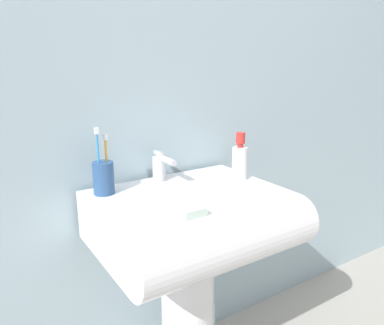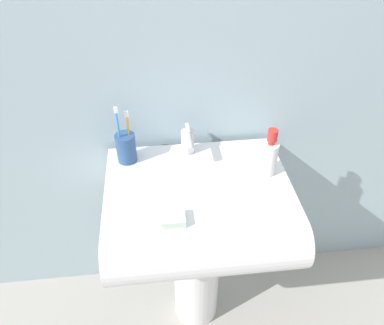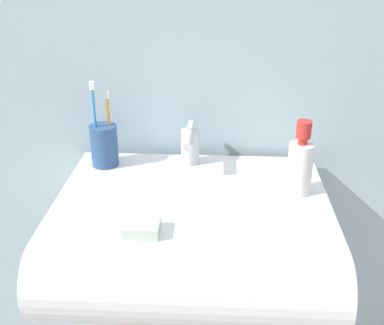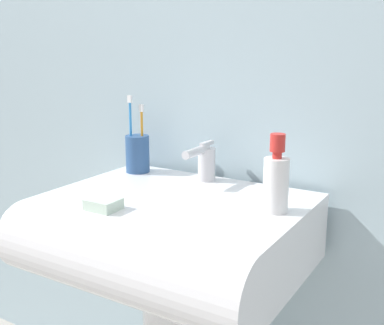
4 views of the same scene
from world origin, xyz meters
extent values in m
cube|color=white|center=(0.00, 0.00, 0.69)|extent=(0.60, 0.42, 0.16)
cylinder|color=white|center=(0.00, -0.21, 0.69)|extent=(0.60, 0.16, 0.16)
cylinder|color=silver|center=(-0.02, 0.16, 0.82)|extent=(0.05, 0.05, 0.09)
cylinder|color=silver|center=(-0.02, 0.11, 0.86)|extent=(0.02, 0.11, 0.02)
cube|color=silver|center=(-0.02, 0.16, 0.87)|extent=(0.01, 0.06, 0.01)
cylinder|color=#2D5184|center=(-0.23, 0.14, 0.83)|extent=(0.07, 0.07, 0.10)
cylinder|color=#338CD8|center=(-0.24, 0.13, 0.88)|extent=(0.01, 0.01, 0.18)
cube|color=white|center=(-0.24, 0.13, 0.98)|extent=(0.01, 0.01, 0.02)
cylinder|color=orange|center=(-0.21, 0.14, 0.87)|extent=(0.01, 0.01, 0.16)
cube|color=white|center=(-0.21, 0.14, 0.96)|extent=(0.01, 0.01, 0.02)
cylinder|color=white|center=(0.23, 0.02, 0.83)|extent=(0.05, 0.05, 0.12)
cylinder|color=red|center=(0.23, 0.02, 0.90)|extent=(0.02, 0.02, 0.01)
cylinder|color=red|center=(0.23, 0.02, 0.92)|extent=(0.03, 0.03, 0.04)
cube|color=silver|center=(-0.09, -0.16, 0.79)|extent=(0.07, 0.06, 0.02)
camera|label=1|loc=(-0.61, -0.96, 1.18)|focal=35.00mm
camera|label=2|loc=(-0.12, -0.89, 1.59)|focal=35.00mm
camera|label=3|loc=(0.05, -0.94, 1.29)|focal=45.00mm
camera|label=4|loc=(0.59, -0.91, 1.12)|focal=45.00mm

